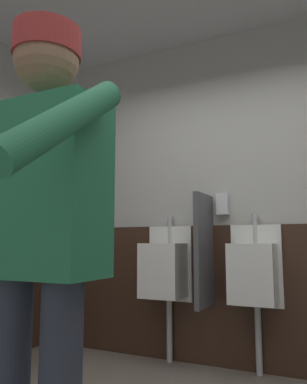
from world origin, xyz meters
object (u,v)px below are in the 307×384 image
Objects in this scene: person at (39,221)px; urinal_middle at (254,273)px; urinal_left at (165,270)px; soap_dispenser at (223,204)px.

urinal_middle is at bearing 79.81° from person.
urinal_middle is 0.69× the size of person.
soap_dispenser is (0.48, 0.12, 0.55)m from urinal_left.
soap_dispenser is at bearing 155.79° from urinal_middle.
person reaches higher than urinal_left.
urinal_left is 0.75m from urinal_middle.
urinal_middle is at bearing -24.21° from soap_dispenser.
urinal_left is 0.75m from soap_dispenser.
urinal_middle is 6.89× the size of soap_dispenser.
urinal_left is 6.89× the size of soap_dispenser.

